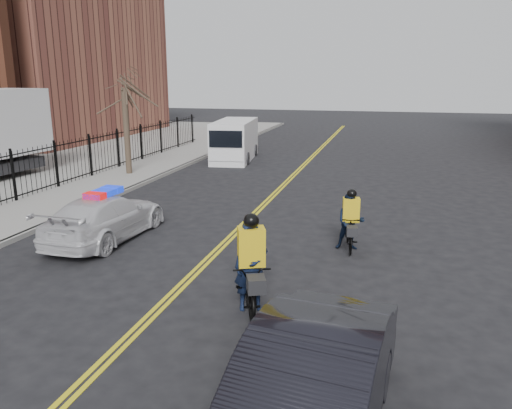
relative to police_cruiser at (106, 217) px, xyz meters
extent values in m
plane|color=black|center=(3.49, -1.21, -0.67)|extent=(120.00, 120.00, 0.00)
cube|color=gold|center=(3.41, 6.79, -0.66)|extent=(0.10, 60.00, 0.01)
cube|color=gold|center=(3.57, 6.79, -0.66)|extent=(0.10, 60.00, 0.01)
cube|color=gray|center=(-4.01, 6.79, -0.60)|extent=(3.00, 60.00, 0.15)
cube|color=gray|center=(-2.51, 6.79, -0.60)|extent=(0.20, 60.00, 0.15)
cube|color=brown|center=(-19.51, 22.79, 6.33)|extent=(14.00, 18.00, 14.00)
cylinder|color=#3B2E23|center=(-4.11, 8.79, 1.48)|extent=(0.28, 0.28, 4.00)
imported|color=silver|center=(0.00, 0.00, -0.01)|extent=(2.01, 4.63, 1.33)
cube|color=#0C26CC|center=(0.00, 0.00, 0.74)|extent=(0.59, 1.23, 0.16)
imported|color=black|center=(7.09, -7.00, 0.12)|extent=(2.19, 4.96, 1.59)
cube|color=white|center=(-0.67, 14.82, 0.45)|extent=(2.58, 5.45, 2.23)
cube|color=white|center=(-0.38, 12.55, 0.25)|extent=(1.98, 1.01, 1.17)
cube|color=black|center=(-0.34, 12.17, 0.83)|extent=(1.75, 0.31, 0.87)
cylinder|color=black|center=(-1.39, 13.16, -0.33)|extent=(0.33, 0.70, 0.68)
cylinder|color=black|center=(0.44, 13.39, -0.33)|extent=(0.33, 0.70, 0.68)
cylinder|color=black|center=(-1.78, 16.24, -0.33)|extent=(0.33, 0.70, 0.68)
cylinder|color=black|center=(0.05, 16.47, -0.33)|extent=(0.33, 0.70, 0.68)
cylinder|color=black|center=(-9.88, 8.31, -0.12)|extent=(0.12, 0.12, 1.11)
imported|color=black|center=(5.34, -3.28, -0.12)|extent=(1.47, 2.20, 1.09)
imported|color=black|center=(5.34, -3.28, 0.27)|extent=(0.80, 0.68, 1.88)
cube|color=yellow|center=(5.34, -3.28, 0.68)|extent=(0.63, 0.54, 0.79)
sphere|color=black|center=(5.34, -3.28, 1.22)|extent=(0.32, 0.32, 0.32)
cube|color=black|center=(5.62, -3.95, 0.18)|extent=(0.46, 0.49, 0.29)
imported|color=black|center=(6.99, 0.95, -0.16)|extent=(0.73, 1.75, 1.02)
imported|color=black|center=(6.99, 0.95, 0.11)|extent=(0.85, 0.71, 1.57)
cube|color=yellow|center=(6.99, 0.95, 0.46)|extent=(0.49, 0.37, 0.66)
sphere|color=black|center=(6.99, 0.95, 0.91)|extent=(0.26, 0.26, 0.26)
cube|color=black|center=(7.08, 0.35, 0.04)|extent=(0.33, 0.37, 0.24)
camera|label=1|loc=(7.88, -12.40, 3.99)|focal=35.00mm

